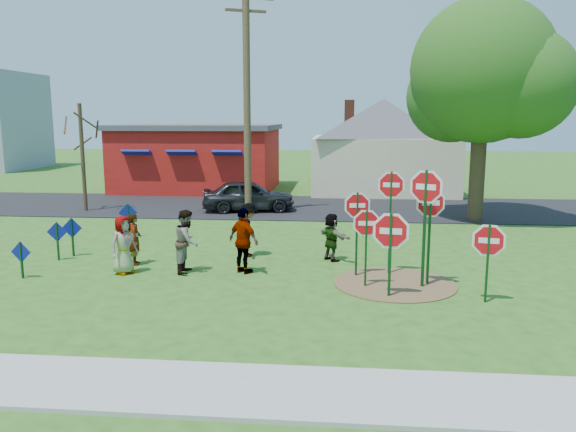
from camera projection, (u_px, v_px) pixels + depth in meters
The scene contains 27 objects.
ground at pixel (233, 270), 16.13m from camera, with size 120.00×120.00×0.00m, color #2B5217.
sidewalk at pixel (149, 386), 9.06m from camera, with size 22.00×1.80×0.08m, color #9E9E99.
road at pixel (277, 207), 27.40m from camera, with size 120.00×7.50×0.04m, color black.
dirt_patch at pixel (395, 284), 14.74m from camera, with size 3.20×3.20×0.03m, color brown.
red_building at pixel (199, 157), 33.93m from camera, with size 9.40×7.69×3.90m.
cream_house at pixel (383, 142), 32.77m from camera, with size 9.40×9.40×6.50m.
stop_sign_a at pixel (366, 231), 14.26m from camera, with size 0.94×0.07×2.15m.
stop_sign_b at pixel (391, 196), 15.33m from camera, with size 0.99×0.17×3.01m.
stop_sign_c at pixel (426, 201), 14.08m from camera, with size 1.04×0.53×3.19m.
stop_sign_d at pixel (430, 212), 14.39m from camera, with size 1.03×0.19×2.68m.
stop_sign_e at pixel (391, 237), 13.46m from camera, with size 1.19×0.22×2.24m.
stop_sign_f at pixel (489, 245), 13.07m from camera, with size 1.03×0.23×2.02m.
stop_sign_g at pixel (357, 215), 15.20m from camera, with size 0.96×0.14×2.46m.
blue_diamond_a at pixel (21, 256), 15.17m from camera, with size 0.59×0.07×1.03m.
blue_diamond_b at pixel (57, 237), 17.08m from camera, with size 0.62×0.09×1.20m.
blue_diamond_c at pixel (72, 233), 17.58m from camera, with size 0.65×0.06×1.23m.
blue_diamond_d at pixel (128, 217), 20.35m from camera, with size 0.65×0.21×1.25m.
person_a at pixel (124, 245), 15.61m from camera, with size 0.81×0.53×1.65m, color #4A5696.
person_b at pixel (135, 239), 16.60m from camera, with size 0.56×0.37×1.53m, color #297165.
person_c at pixel (187, 241), 15.74m from camera, with size 0.87×0.68×1.79m, color brown.
person_d at pixel (249, 230), 17.55m from camera, with size 1.09×0.63×1.69m, color #2F2F33.
person_e at pixel (244, 241), 15.64m from camera, with size 1.09×0.45×1.85m, color #4A294F.
person_f at pixel (332, 237), 17.07m from camera, with size 1.35×0.43×1.46m, color #1B5332.
suv at pixel (249, 195), 25.96m from camera, with size 1.70×4.23×1.44m, color #2D2C31.
utility_pole at pixel (247, 96), 24.28m from camera, with size 2.29×1.09×9.98m.
leafy_tree at pixel (486, 79), 22.63m from camera, with size 6.40×5.84×9.10m.
bare_tree_west at pixel (82, 142), 25.64m from camera, with size 1.80×1.80×4.96m.
Camera 1 is at (3.02, -15.40, 4.32)m, focal length 35.00 mm.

